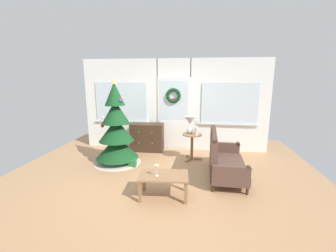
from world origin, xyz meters
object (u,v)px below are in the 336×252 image
(dresser_cabinet, at_px, (147,137))
(settee_sofa, at_px, (222,159))
(side_table, at_px, (192,141))
(flower_vase, at_px, (196,130))
(wine_glass, at_px, (157,168))
(gift_box, at_px, (132,163))
(christmas_tree, at_px, (116,134))
(coffee_table, at_px, (164,178))
(table_lamp, at_px, (190,122))

(dresser_cabinet, distance_m, settee_sofa, 2.42)
(settee_sofa, xyz_separation_m, side_table, (-0.66, 0.90, 0.10))
(dresser_cabinet, height_order, flower_vase, flower_vase)
(side_table, distance_m, wine_glass, 2.03)
(wine_glass, xyz_separation_m, gift_box, (-0.83, 1.31, -0.46))
(christmas_tree, height_order, gift_box, christmas_tree)
(settee_sofa, height_order, coffee_table, settee_sofa)
(christmas_tree, bearing_deg, settee_sofa, -10.07)
(side_table, xyz_separation_m, flower_vase, (0.10, -0.06, 0.31))
(dresser_cabinet, xyz_separation_m, gift_box, (-0.08, -1.21, -0.31))
(flower_vase, bearing_deg, side_table, 149.04)
(christmas_tree, distance_m, coffee_table, 2.02)
(coffee_table, bearing_deg, dresser_cabinet, 109.32)
(christmas_tree, distance_m, side_table, 1.86)
(dresser_cabinet, relative_size, coffee_table, 1.03)
(settee_sofa, distance_m, flower_vase, 1.09)
(side_table, height_order, wine_glass, side_table)
(dresser_cabinet, distance_m, wine_glass, 2.63)
(settee_sofa, height_order, table_lamp, table_lamp)
(settee_sofa, height_order, wine_glass, settee_sofa)
(christmas_tree, distance_m, gift_box, 0.79)
(settee_sofa, relative_size, wine_glass, 8.23)
(side_table, xyz_separation_m, coffee_table, (-0.42, -1.90, -0.13))
(gift_box, bearing_deg, settee_sofa, -6.85)
(settee_sofa, xyz_separation_m, coffee_table, (-1.08, -1.00, -0.03))
(flower_vase, distance_m, gift_box, 1.72)
(christmas_tree, xyz_separation_m, flower_vase, (1.88, 0.41, 0.06))
(settee_sofa, distance_m, wine_glass, 1.60)
(christmas_tree, distance_m, wine_glass, 1.96)
(table_lamp, xyz_separation_m, coffee_table, (-0.36, -1.94, -0.61))
(flower_vase, xyz_separation_m, gift_box, (-1.46, -0.60, -0.70))
(settee_sofa, height_order, flower_vase, flower_vase)
(dresser_cabinet, relative_size, settee_sofa, 0.57)
(christmas_tree, xyz_separation_m, wine_glass, (1.26, -1.50, -0.18))
(table_lamp, bearing_deg, dresser_cabinet, 157.32)
(settee_sofa, height_order, side_table, settee_sofa)
(flower_vase, bearing_deg, wine_glass, -108.18)
(dresser_cabinet, relative_size, gift_box, 5.43)
(settee_sofa, xyz_separation_m, table_lamp, (-0.72, 0.94, 0.57))
(christmas_tree, height_order, settee_sofa, christmas_tree)
(settee_sofa, distance_m, coffee_table, 1.47)
(christmas_tree, bearing_deg, gift_box, -24.16)
(christmas_tree, relative_size, gift_box, 12.07)
(gift_box, bearing_deg, dresser_cabinet, 86.20)
(side_table, xyz_separation_m, gift_box, (-1.36, -0.66, -0.39))
(flower_vase, relative_size, gift_box, 2.09)
(side_table, bearing_deg, settee_sofa, -53.73)
(dresser_cabinet, xyz_separation_m, side_table, (1.28, -0.55, 0.08))
(coffee_table, height_order, gift_box, coffee_table)
(christmas_tree, xyz_separation_m, dresser_cabinet, (0.51, 1.01, -0.33))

